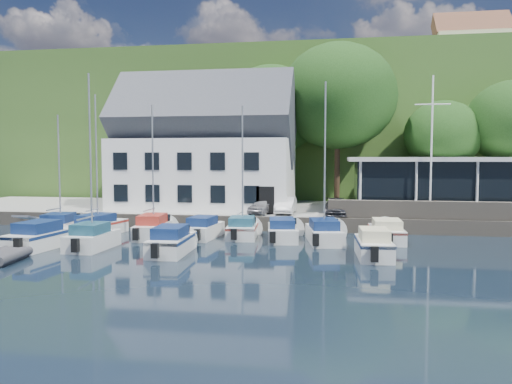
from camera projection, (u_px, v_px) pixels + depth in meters
ground at (259, 266)px, 23.46m from camera, size 180.00×180.00×0.00m
quay at (292, 214)px, 40.66m from camera, size 60.00×13.00×1.00m
quay_face at (284, 224)px, 34.26m from camera, size 60.00×0.30×1.00m
hillside at (315, 140)px, 83.95m from camera, size 160.00×75.00×16.00m
field_patch at (362, 96)px, 89.98m from camera, size 50.00×30.00×0.30m
farmhouse at (471, 50)px, 69.75m from camera, size 10.40×7.00×8.20m
harbor_building at (205, 154)px, 40.44m from camera, size 14.40×8.20×8.70m
club_pavilion at (437, 185)px, 37.25m from camera, size 13.20×7.20×4.10m
seawall at (467, 211)px, 32.67m from camera, size 18.00×0.50×1.20m
gangway at (47, 230)px, 34.94m from camera, size 1.20×6.00×1.40m
car_silver at (263, 206)px, 36.24m from camera, size 2.04×3.53×1.13m
car_white at (286, 205)px, 36.42m from camera, size 1.35×3.70×1.21m
car_dgrey at (336, 207)px, 35.37m from camera, size 1.67×3.87×1.11m
car_blue at (372, 205)px, 35.88m from camera, size 2.58×4.03×1.29m
flagpole at (431, 147)px, 33.30m from camera, size 2.28×0.20×9.52m
tree_1 at (161, 154)px, 46.56m from camera, size 6.46×6.46×8.83m
tree_2 at (271, 134)px, 45.73m from camera, size 9.12×9.12×12.46m
tree_3 at (338, 124)px, 43.59m from camera, size 10.25×10.25×14.01m
tree_4 at (442, 153)px, 42.83m from camera, size 6.54×6.54×8.94m
tree_5 at (512, 143)px, 41.73m from camera, size 7.68×7.68×10.50m
boat_r1_0 at (59, 168)px, 32.56m from camera, size 2.86×5.67×8.78m
boat_r1_1 at (97, 170)px, 32.42m from camera, size 3.04×6.53×8.61m
boat_r1_2 at (153, 166)px, 31.43m from camera, size 2.45×6.24×9.16m
boat_r1_3 at (203, 227)px, 31.60m from camera, size 2.26×5.62×1.38m
boat_r1_4 at (242, 172)px, 31.33m from camera, size 2.36×5.13×8.29m
boat_r1_5 at (282, 229)px, 30.85m from camera, size 2.73×6.19×1.35m
boat_r1_6 at (325, 170)px, 29.64m from camera, size 3.01×6.48×8.68m
boat_r1_7 at (386, 230)px, 30.20m from camera, size 2.16×5.82×1.38m
boat_r2_0 at (41, 234)px, 28.03m from camera, size 2.68×6.37×1.55m
boat_r2_1 at (91, 168)px, 27.45m from camera, size 2.08×5.14×9.01m
boat_r2_2 at (172, 239)px, 26.48m from camera, size 2.12×5.98×1.50m
boat_r2_4 at (374, 243)px, 25.38m from camera, size 2.05×5.47×1.52m
dinghy_1 at (3, 254)px, 24.44m from camera, size 2.16×3.20×0.70m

